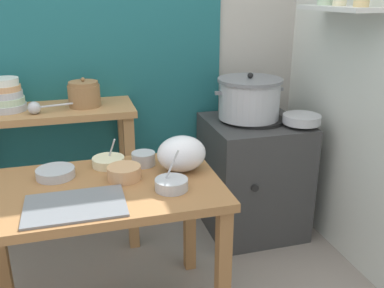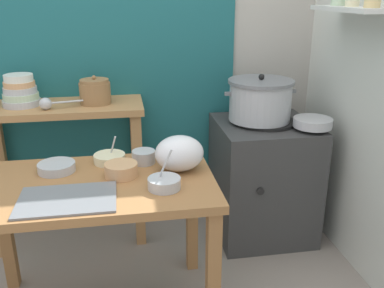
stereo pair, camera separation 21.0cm
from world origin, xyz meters
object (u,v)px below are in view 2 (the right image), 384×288
clay_pot (95,92)px  wide_pan (313,123)px  back_shelf_table (65,140)px  prep_bowl_2 (57,167)px  prep_bowl_4 (110,158)px  steamer_pot (260,100)px  ladle (48,104)px  prep_bowl_1 (121,169)px  prep_bowl_3 (144,156)px  prep_bowl_0 (164,183)px  stove_block (263,178)px  plastic_bag (179,153)px  prep_table (96,203)px  serving_tray (67,199)px  bowl_stack_enamel (20,92)px

clay_pot → wide_pan: size_ratio=0.80×
back_shelf_table → wide_pan: bearing=-11.8°
prep_bowl_2 → prep_bowl_4: 0.26m
steamer_pot → back_shelf_table: bearing=174.7°
ladle → prep_bowl_1: size_ratio=1.77×
clay_pot → prep_bowl_3: bearing=-65.8°
prep_bowl_2 → ladle: bearing=100.4°
back_shelf_table → clay_pot: bearing=0.0°
prep_bowl_0 → prep_bowl_1: bearing=138.1°
back_shelf_table → prep_bowl_1: size_ratio=6.20×
steamer_pot → prep_bowl_1: size_ratio=2.91×
prep_bowl_3 → prep_bowl_4: prep_bowl_4 is taller
prep_bowl_2 → prep_bowl_3: size_ratio=1.51×
stove_block → clay_pot: clay_pot is taller
wide_pan → prep_bowl_4: (-1.18, -0.21, -0.06)m
back_shelf_table → plastic_bag: size_ratio=4.09×
prep_bowl_3 → clay_pot: bearing=114.2°
clay_pot → prep_bowl_4: 0.57m
stove_block → prep_bowl_4: (-0.96, -0.39, 0.36)m
prep_table → stove_block: 1.21m
plastic_bag → serving_tray: bearing=-154.7°
prep_bowl_0 → back_shelf_table: bearing=121.1°
wide_pan → prep_bowl_1: bearing=-160.8°
stove_block → prep_bowl_1: size_ratio=5.04×
steamer_pot → prep_bowl_3: steamer_pot is taller
steamer_pot → prep_bowl_3: bearing=-149.5°
prep_bowl_4 → ladle: bearing=129.1°
prep_bowl_4 → prep_bowl_3: bearing=-11.3°
serving_tray → prep_bowl_3: bearing=46.7°
bowl_stack_enamel → prep_bowl_2: bowl_stack_enamel is taller
back_shelf_table → steamer_pot: steamer_pot is taller
steamer_pot → ladle: (-1.26, 0.01, 0.03)m
serving_tray → bowl_stack_enamel: bearing=109.9°
prep_bowl_0 → ladle: bearing=127.3°
bowl_stack_enamel → ladle: (0.17, -0.12, -0.05)m
wide_pan → prep_bowl_1: size_ratio=1.48×
clay_pot → prep_bowl_1: clay_pot is taller
clay_pot → serving_tray: clay_pot is taller
back_shelf_table → prep_bowl_2: back_shelf_table is taller
prep_bowl_0 → prep_bowl_2: size_ratio=0.99×
back_shelf_table → stove_block: back_shelf_table is taller
back_shelf_table → stove_block: size_ratio=1.23×
serving_tray → prep_bowl_3: size_ratio=3.42×
stove_block → prep_bowl_2: stove_block is taller
steamer_pot → bowl_stack_enamel: size_ratio=2.10×
plastic_bag → prep_bowl_0: size_ratio=1.35×
prep_table → ladle: size_ratio=4.02×
serving_tray → prep_bowl_1: bearing=43.5°
ladle → prep_bowl_2: size_ratio=1.54×
prep_bowl_3 → stove_block: bearing=28.1°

